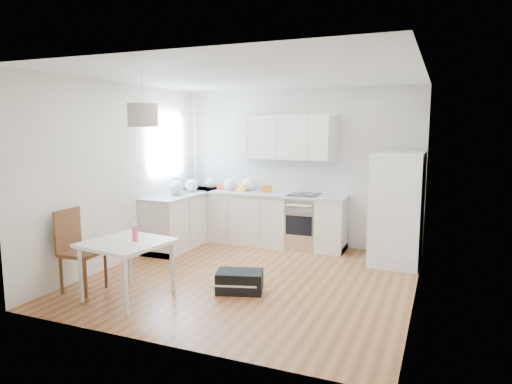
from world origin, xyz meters
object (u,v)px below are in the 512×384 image
(refrigerator, at_px, (398,209))
(dining_chair, at_px, (83,251))
(dining_table, at_px, (127,247))
(gym_bag, at_px, (240,281))

(refrigerator, height_order, dining_chair, refrigerator)
(dining_table, bearing_deg, gym_bag, 41.07)
(refrigerator, height_order, gym_bag, refrigerator)
(dining_chair, xyz_separation_m, gym_bag, (1.82, 0.72, -0.38))
(gym_bag, bearing_deg, dining_chair, -175.23)
(refrigerator, relative_size, dining_chair, 1.64)
(refrigerator, bearing_deg, dining_table, -134.79)
(gym_bag, bearing_deg, dining_table, -164.78)
(dining_table, relative_size, dining_chair, 0.99)
(dining_table, distance_m, dining_chair, 0.68)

